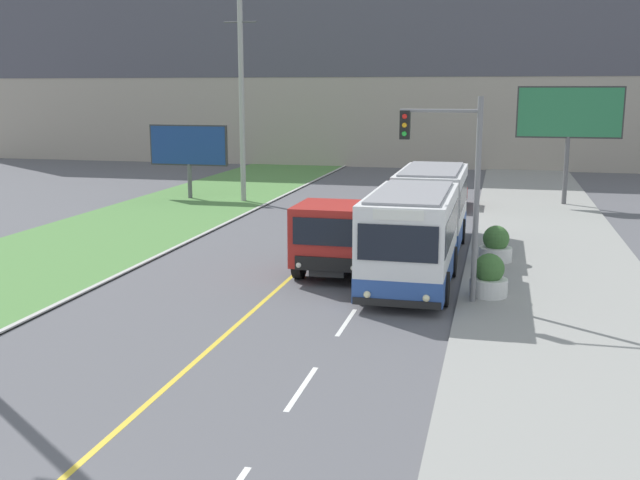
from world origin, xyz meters
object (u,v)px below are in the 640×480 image
billboard_small (189,147)px  billboard_large (569,116)px  traffic_light_mast (454,174)px  planter_round_near (489,277)px  city_bus (422,221)px  dump_truck (340,236)px  car_distant (448,194)px  utility_pole_far (242,100)px  planter_round_second (496,246)px

billboard_small → billboard_large: bearing=6.2°
traffic_light_mast → planter_round_near: size_ratio=4.62×
city_bus → planter_round_near: size_ratio=10.18×
dump_truck → billboard_small: bearing=128.2°
billboard_large → billboard_small: bearing=-173.8°
car_distant → traffic_light_mast: 18.42m
car_distant → utility_pole_far: size_ratio=0.40×
dump_truck → billboard_small: size_ratio=1.44×
dump_truck → car_distant: 15.55m
utility_pole_far → traffic_light_mast: 21.68m
car_distant → planter_round_near: car_distant is taller
billboard_large → city_bus: bearing=-111.0°
traffic_light_mast → car_distant: bearing=94.2°
planter_round_second → dump_truck: bearing=-152.1°
car_distant → planter_round_second: 12.90m
car_distant → billboard_large: bearing=19.0°
dump_truck → traffic_light_mast: (3.85, -2.78, 2.50)m
traffic_light_mast → planter_round_second: 6.41m
planter_round_near → dump_truck: bearing=157.2°
city_bus → traffic_light_mast: 5.32m
dump_truck → planter_round_second: (5.07, 2.69, -0.61)m
billboard_large → planter_round_second: size_ratio=4.90×
utility_pole_far → billboard_small: 4.21m
city_bus → planter_round_second: 2.82m
dump_truck → car_distant: dump_truck is taller
dump_truck → traffic_light_mast: bearing=-35.8°
city_bus → billboard_large: bearing=69.0°
billboard_small → planter_round_near: 24.23m
traffic_light_mast → planter_round_near: traffic_light_mast is taller
planter_round_near → billboard_large: bearing=79.7°
traffic_light_mast → planter_round_second: (1.22, 5.46, -3.11)m
dump_truck → billboard_small: billboard_small is taller
planter_round_near → planter_round_second: (0.15, 4.76, -0.00)m
utility_pole_far → traffic_light_mast: bearing=-54.7°
utility_pole_far → traffic_light_mast: size_ratio=1.85×
billboard_large → billboard_small: billboard_large is taller
dump_truck → utility_pole_far: bearing=120.1°
car_distant → billboard_small: bearing=-179.4°
car_distant → billboard_small: (-14.46, -0.15, 2.22)m
traffic_light_mast → billboard_small: traffic_light_mast is taller
city_bus → planter_round_second: city_bus is taller
utility_pole_far → planter_round_near: (13.56, -16.94, -4.85)m
billboard_small → car_distant: bearing=0.6°
planter_round_second → car_distant: bearing=101.4°
traffic_light_mast → planter_round_second: bearing=77.4°
dump_truck → traffic_light_mast: size_ratio=1.12×
traffic_light_mast → billboard_large: bearing=77.1°
utility_pole_far → planter_round_second: (13.71, -12.18, -4.85)m
billboard_large → planter_round_second: billboard_large is taller
city_bus → traffic_light_mast: traffic_light_mast is taller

